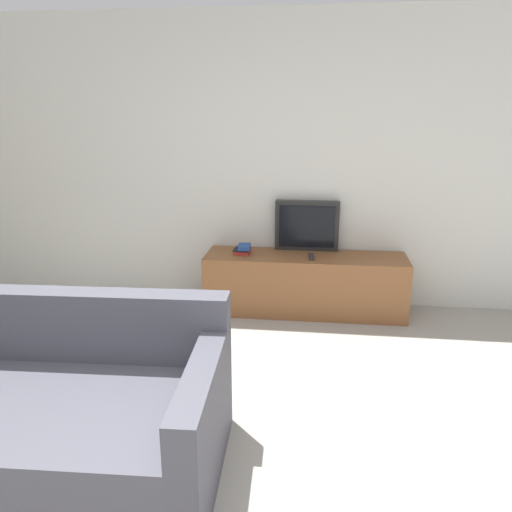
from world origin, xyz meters
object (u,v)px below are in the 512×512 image
at_px(couch, 40,417).
at_px(remote_on_stand, 311,257).
at_px(television, 307,226).
at_px(book_stack, 243,249).
at_px(tv_stand, 305,284).

distance_m(couch, remote_on_stand, 2.54).
bearing_deg(television, remote_on_stand, -79.54).
distance_m(couch, book_stack, 2.35).
bearing_deg(television, tv_stand, -90.25).
height_order(tv_stand, remote_on_stand, remote_on_stand).
height_order(television, couch, television).
distance_m(tv_stand, couch, 2.56).
bearing_deg(remote_on_stand, tv_stand, 125.83).
relative_size(tv_stand, couch, 0.94).
distance_m(television, couch, 2.77).
height_order(couch, remote_on_stand, couch).
xyz_separation_m(television, book_stack, (-0.56, -0.19, -0.19)).
bearing_deg(book_stack, tv_stand, -0.48).
distance_m(television, book_stack, 0.62).
bearing_deg(couch, television, 59.60).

